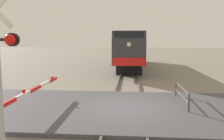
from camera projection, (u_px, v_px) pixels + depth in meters
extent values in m
plane|color=gray|center=(126.00, 111.00, 10.43)|extent=(160.00, 160.00, 0.00)
cube|color=#59544C|center=(110.00, 109.00, 10.48)|extent=(0.08, 80.00, 0.15)
cube|color=#59544C|center=(143.00, 110.00, 10.36)|extent=(0.08, 80.00, 0.15)
cube|color=#47474C|center=(126.00, 109.00, 10.42)|extent=(36.00, 6.26, 0.17)
cube|color=black|center=(129.00, 67.00, 22.15)|extent=(2.30, 3.20, 1.05)
cube|color=black|center=(130.00, 59.00, 30.97)|extent=(2.30, 3.20, 1.05)
cube|color=#333338|center=(130.00, 48.00, 26.35)|extent=(2.71, 16.23, 2.20)
cube|color=#333338|center=(129.00, 35.00, 19.50)|extent=(2.66, 2.74, 0.58)
cube|color=black|center=(129.00, 34.00, 18.12)|extent=(2.30, 0.06, 0.46)
cube|color=red|center=(129.00, 62.00, 18.39)|extent=(2.58, 0.08, 0.64)
sphere|color=#F2EACC|center=(129.00, 44.00, 18.20)|extent=(0.36, 0.36, 0.36)
sphere|color=red|center=(10.00, 40.00, 5.91)|extent=(0.28, 0.28, 0.28)
cylinder|color=black|center=(12.00, 40.00, 6.03)|extent=(0.34, 0.14, 0.34)
cube|color=red|center=(7.00, 103.00, 7.76)|extent=(0.10, 1.13, 0.14)
cube|color=white|center=(23.00, 95.00, 8.88)|extent=(0.10, 1.13, 0.14)
cube|color=red|center=(35.00, 89.00, 10.00)|extent=(0.10, 1.13, 0.14)
cube|color=white|center=(45.00, 84.00, 11.13)|extent=(0.10, 1.13, 0.14)
cube|color=red|center=(53.00, 80.00, 12.25)|extent=(0.10, 1.13, 0.14)
sphere|color=red|center=(24.00, 91.00, 8.95)|extent=(0.14, 0.14, 0.14)
sphere|color=red|center=(52.00, 77.00, 12.14)|extent=(0.14, 0.14, 0.14)
cylinder|color=#4C4742|center=(189.00, 105.00, 9.68)|extent=(0.08, 0.08, 0.95)
cylinder|color=#4C4742|center=(176.00, 90.00, 12.53)|extent=(0.08, 0.08, 0.95)
cylinder|color=#4C4742|center=(182.00, 87.00, 11.05)|extent=(0.06, 2.88, 0.06)
cylinder|color=#4C4742|center=(181.00, 95.00, 11.10)|extent=(0.06, 2.88, 0.06)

